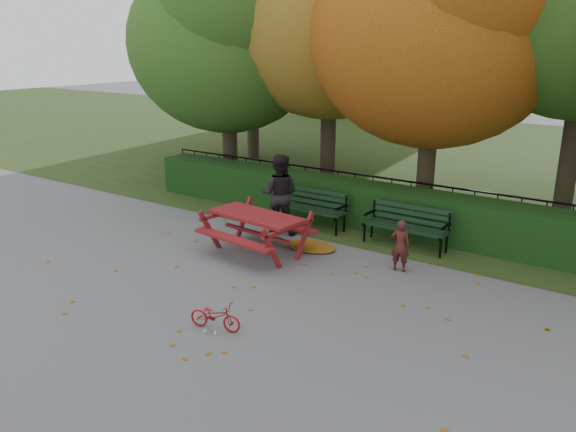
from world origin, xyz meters
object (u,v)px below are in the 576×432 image
Objects in this scene: tree_a at (230,29)px; picnic_table at (256,223)px; tree_c at (448,11)px; bench_left at (311,205)px; bicycle at (215,316)px; bench_right at (407,223)px; adult at (279,194)px; child at (400,246)px.

picnic_table is (3.92, -4.02, -3.86)m from tree_a.
bench_left is (-2.13, -2.26, -4.30)m from tree_c.
bicycle is (5.35, -6.92, -4.30)m from tree_a.
adult is at bearing -163.69° from bench_right.
tree_a reaches higher than bench_left.
tree_c reaches higher than picnic_table.
picnic_table is at bearing 83.87° from adult.
adult is (3.55, -2.68, -3.61)m from tree_a.
child is (0.42, -1.33, -0.02)m from bench_right.
bench_right reaches higher than bicycle.
picnic_table is 1.42m from adult.
tree_c is 5.66m from child.
child is 0.55× the size of adult.
adult is at bearing -128.92° from tree_c.
child is 3.23m from adult.
bench_left is at bearing -25.76° from tree_a.
bench_right is 1.79× the size of child.
child reaches higher than bench_left.
bench_right is 3.20m from picnic_table.
tree_c is at bearing -18.61° from bicycle.
bench_right is at bearing -23.88° from bicycle.
child is (0.69, -3.59, -4.32)m from tree_c.
tree_c is 4.44× the size of bench_right.
child reaches higher than bench_right.
bicycle is at bearing -95.25° from tree_c.
bicycle is at bearing 61.67° from child.
bench_left is (3.89, -1.88, -4.00)m from tree_a.
tree_c reaches higher than bench_left.
tree_a reaches higher than picnic_table.
tree_c is at bearing 96.70° from bench_right.
picnic_table is (-2.36, -2.15, 0.14)m from bench_right.
tree_a is at bearing 140.32° from picnic_table.
tree_c is 5.55m from adult.
bench_left is 2.15m from picnic_table.
tree_a is 7.69m from bench_right.
bicycle is (1.46, -5.04, -0.30)m from bench_left.
tree_c reaches higher than bench_right.
tree_a reaches higher than adult.
bicycle is at bearing -100.52° from bench_right.
child is 1.20× the size of bicycle.
tree_c reaches higher than tree_a.
tree_a is at bearing 24.37° from bicycle.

